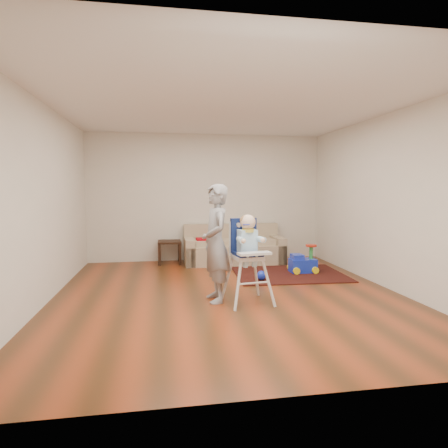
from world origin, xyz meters
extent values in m
plane|color=#462610|center=(0.00, 0.00, 0.00)|extent=(5.50, 5.50, 0.00)
cube|color=silver|center=(0.00, 2.75, 1.35)|extent=(5.00, 0.04, 2.70)
cube|color=silver|center=(-2.50, 0.00, 1.35)|extent=(0.04, 5.50, 2.70)
cube|color=silver|center=(2.50, 0.00, 1.35)|extent=(0.04, 5.50, 2.70)
cube|color=white|center=(0.00, 0.00, 2.70)|extent=(5.00, 5.50, 0.04)
cube|color=#9F0510|center=(-0.04, 2.25, 0.52)|extent=(0.46, 0.30, 0.04)
cube|color=black|center=(1.31, 1.08, 0.01)|extent=(1.99, 1.52, 0.02)
sphere|color=#1730C7|center=(0.69, 0.70, 0.09)|extent=(0.16, 0.16, 0.16)
cylinder|color=#1730C7|center=(0.12, -0.55, 1.08)|extent=(0.03, 0.12, 0.01)
imported|color=gray|center=(-0.23, -0.28, 0.80)|extent=(0.44, 0.62, 1.61)
camera|label=1|loc=(-0.93, -5.29, 1.55)|focal=30.00mm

